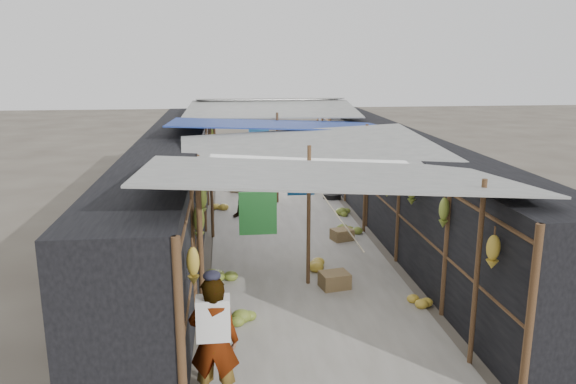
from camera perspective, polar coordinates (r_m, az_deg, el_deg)
name	(u,v)px	position (r m, az deg, el deg)	size (l,w,h in m)	color
ground	(341,371)	(7.93, 5.40, -17.70)	(80.00, 80.00, 0.00)	#6B6356
aisle_slab	(287,228)	(13.82, -0.09, -3.67)	(3.60, 16.00, 0.02)	#9E998E
stall_left	(174,186)	(13.51, -11.55, 0.64)	(1.40, 15.00, 2.30)	black
stall_right	(396,180)	(14.08, 10.89, 1.19)	(1.40, 15.00, 2.30)	black
crate_near	(335,281)	(10.35, 4.75, -8.96)	(0.51, 0.41, 0.30)	#96764C
crate_mid	(342,235)	(12.95, 5.51, -4.36)	(0.46, 0.37, 0.27)	#96764C
crate_back	(238,188)	(17.51, -5.13, 0.36)	(0.39, 0.32, 0.25)	#96764C
black_basin	(332,196)	(16.70, 4.48, -0.43)	(0.54, 0.54, 0.16)	black
vendor_elderly	(214,341)	(6.95, -7.52, -14.78)	(0.60, 0.39, 1.64)	silver
shopper_blue	(249,185)	(14.55, -4.02, 0.74)	(0.86, 0.67, 1.77)	navy
vendor_seated	(294,176)	(17.76, 0.62, 1.64)	(0.57, 0.32, 0.87)	#48433E
market_canopy	(287,129)	(13.64, -0.14, 6.40)	(5.62, 15.20, 2.77)	brown
hanging_bananas	(281,163)	(13.43, -0.68, 2.95)	(3.95, 13.97, 0.87)	gold
floor_bananas	(273,220)	(13.97, -1.53, -2.87)	(3.90, 9.73, 0.35)	gold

